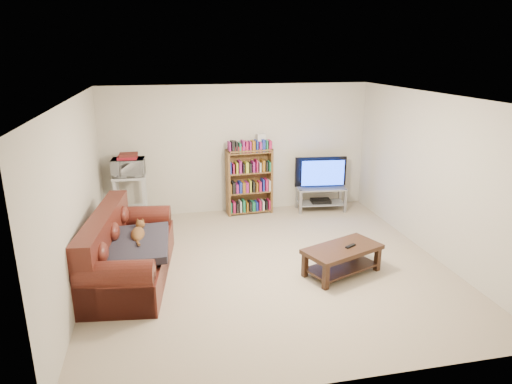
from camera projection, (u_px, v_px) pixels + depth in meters
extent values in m
plane|color=#C2AF90|center=(268.00, 265.00, 6.60)|extent=(5.00, 5.00, 0.00)
plane|color=white|center=(270.00, 97.00, 5.89)|extent=(5.00, 5.00, 0.00)
plane|color=silver|center=(238.00, 149.00, 8.58)|extent=(5.00, 0.00, 5.00)
plane|color=silver|center=(337.00, 267.00, 3.90)|extent=(5.00, 0.00, 5.00)
plane|color=silver|center=(77.00, 198.00, 5.75)|extent=(0.00, 5.00, 5.00)
plane|color=silver|center=(434.00, 176.00, 6.73)|extent=(0.00, 5.00, 5.00)
cube|color=#501D14|center=(132.00, 263.00, 6.21)|extent=(1.19, 2.26, 0.41)
cube|color=#501D14|center=(105.00, 246.00, 6.11)|extent=(0.52, 2.18, 0.90)
cube|color=#501D14|center=(117.00, 295.00, 5.28)|extent=(0.91, 0.35, 0.53)
cube|color=#501D14|center=(142.00, 232.00, 7.11)|extent=(0.91, 0.35, 0.53)
cube|color=#2A2731|center=(136.00, 244.00, 5.98)|extent=(0.88, 1.12, 0.19)
cube|color=#341E12|center=(342.00, 249.00, 6.26)|extent=(1.21, 0.91, 0.06)
cube|color=#341E12|center=(341.00, 267.00, 6.34)|extent=(1.09, 0.82, 0.03)
cube|color=#341E12|center=(326.00, 277.00, 5.89)|extent=(0.09, 0.09, 0.34)
cube|color=#341E12|center=(377.00, 259.00, 6.41)|extent=(0.09, 0.09, 0.34)
cube|color=#341E12|center=(305.00, 265.00, 6.23)|extent=(0.09, 0.09, 0.34)
cube|color=#341E12|center=(355.00, 249.00, 6.74)|extent=(0.09, 0.09, 0.34)
cube|color=black|center=(350.00, 246.00, 6.26)|extent=(0.18, 0.13, 0.02)
cube|color=#999EA3|center=(321.00, 188.00, 8.76)|extent=(0.96, 0.51, 0.03)
cube|color=#999EA3|center=(320.00, 203.00, 8.85)|extent=(0.92, 0.48, 0.02)
cube|color=gray|center=(300.00, 202.00, 8.62)|extent=(0.05, 0.05, 0.46)
cube|color=gray|center=(345.00, 201.00, 8.70)|extent=(0.05, 0.05, 0.46)
cube|color=gray|center=(297.00, 197.00, 8.95)|extent=(0.05, 0.05, 0.46)
cube|color=gray|center=(340.00, 195.00, 9.04)|extent=(0.05, 0.05, 0.46)
imported|color=black|center=(322.00, 173.00, 8.68)|extent=(1.01, 0.23, 0.58)
cube|color=black|center=(321.00, 201.00, 8.84)|extent=(0.40, 0.30, 0.06)
cube|color=brown|center=(228.00, 183.00, 8.47)|extent=(0.06, 0.27, 1.24)
cube|color=brown|center=(270.00, 180.00, 8.67)|extent=(0.06, 0.27, 1.24)
cube|color=brown|center=(249.00, 150.00, 8.39)|extent=(0.87, 0.32, 0.03)
cube|color=maroon|center=(239.00, 148.00, 8.33)|extent=(0.26, 0.21, 0.07)
cube|color=silver|center=(129.00, 177.00, 7.94)|extent=(0.58, 0.43, 0.04)
cube|color=silver|center=(132.00, 208.00, 8.11)|extent=(0.52, 0.39, 0.03)
cube|color=silver|center=(116.00, 205.00, 7.88)|extent=(0.05, 0.05, 0.85)
cube|color=silver|center=(144.00, 203.00, 7.95)|extent=(0.05, 0.05, 0.85)
cube|color=silver|center=(119.00, 199.00, 8.19)|extent=(0.05, 0.05, 0.85)
cube|color=silver|center=(146.00, 198.00, 8.26)|extent=(0.05, 0.05, 0.85)
imported|color=silver|center=(128.00, 167.00, 7.89)|extent=(0.57, 0.40, 0.30)
cube|color=maroon|center=(128.00, 157.00, 7.83)|extent=(0.34, 0.30, 0.05)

